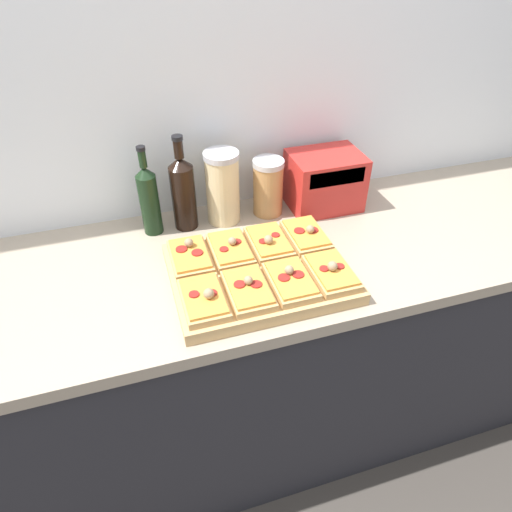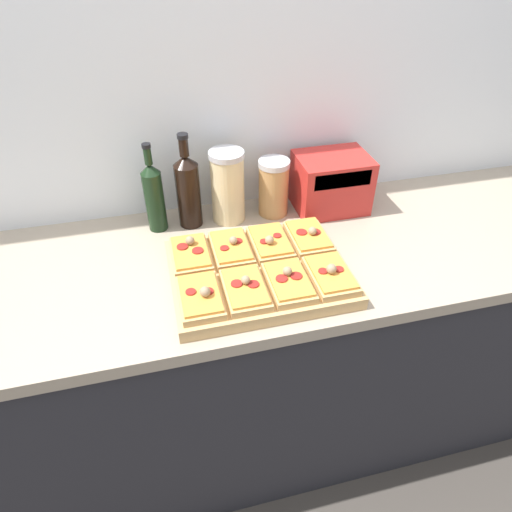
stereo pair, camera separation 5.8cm
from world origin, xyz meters
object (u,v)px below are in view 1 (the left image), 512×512
Objects in this scene: grain_jar_tall at (223,187)px; grain_jar_short at (268,187)px; wine_bottle at (183,191)px; toaster_oven at (325,181)px; olive_oil_bottle at (149,199)px; cutting_board at (259,273)px.

grain_jar_short is at bearing 0.00° from grain_jar_tall.
toaster_oven is at bearing -1.45° from wine_bottle.
olive_oil_bottle reaches higher than grain_jar_tall.
olive_oil_bottle reaches higher than grain_jar_short.
olive_oil_bottle is 0.24m from grain_jar_tall.
wine_bottle reaches higher than grain_jar_short.
grain_jar_tall is at bearing 93.63° from cutting_board.
grain_jar_tall reaches higher than cutting_board.
olive_oil_bottle is 1.12× the size of toaster_oven.
grain_jar_tall is at bearing 178.03° from toaster_oven.
cutting_board is at bearing -136.76° from toaster_oven.
grain_jar_tall is at bearing -180.00° from grain_jar_short.
olive_oil_bottle is 0.39m from grain_jar_short.
grain_jar_short is 0.20m from toaster_oven.
cutting_board is 1.87× the size of toaster_oven.
toaster_oven is at bearing -1.18° from olive_oil_bottle.
wine_bottle is at bearing 178.55° from toaster_oven.
toaster_oven is at bearing 43.24° from cutting_board.
olive_oil_bottle is 1.21× the size of grain_jar_tall.
wine_bottle reaches higher than cutting_board.
olive_oil_bottle is at bearing 128.13° from cutting_board.
wine_bottle is (0.11, 0.00, 0.01)m from olive_oil_bottle.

